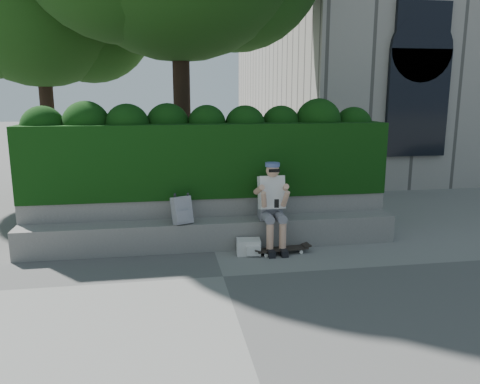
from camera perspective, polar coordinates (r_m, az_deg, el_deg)
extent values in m
plane|color=slate|center=(6.43, -2.08, -10.25)|extent=(80.00, 80.00, 0.00)
cube|color=gray|center=(7.53, -3.33, -5.13)|extent=(6.00, 0.45, 0.45)
cube|color=gray|center=(7.94, -3.71, -3.11)|extent=(6.00, 0.50, 0.75)
cube|color=black|center=(7.97, -3.97, 4.10)|extent=(6.00, 1.00, 1.20)
cylinder|color=black|center=(10.59, -7.03, 8.15)|extent=(0.37, 0.37, 3.52)
cylinder|color=black|center=(12.72, -22.19, 6.28)|extent=(0.33, 0.33, 2.77)
cube|color=slate|center=(7.54, 3.69, -2.46)|extent=(0.36, 0.26, 0.22)
cube|color=silver|center=(7.40, 3.85, -0.04)|extent=(0.40, 0.32, 0.55)
sphere|color=tan|center=(7.26, 4.01, 2.63)|extent=(0.21, 0.21, 0.21)
cylinder|color=#4D5D8D|center=(7.27, 3.98, 3.35)|extent=(0.23, 0.23, 0.06)
cube|color=black|center=(7.09, 4.48, -1.40)|extent=(0.07, 0.02, 0.13)
cylinder|color=tan|center=(7.19, 3.67, -5.78)|extent=(0.11, 0.11, 0.47)
cylinder|color=tan|center=(7.24, 5.22, -5.69)|extent=(0.11, 0.11, 0.47)
cube|color=black|center=(7.20, 3.76, -7.40)|extent=(0.10, 0.26, 0.10)
cube|color=black|center=(7.24, 5.31, -7.30)|extent=(0.10, 0.26, 0.10)
cube|color=black|center=(7.30, 5.12, -6.92)|extent=(0.83, 0.28, 0.02)
cylinder|color=silver|center=(7.15, 3.18, -7.71)|extent=(0.06, 0.04, 0.06)
cylinder|color=silver|center=(7.31, 2.75, -7.27)|extent=(0.06, 0.04, 0.06)
cylinder|color=silver|center=(7.34, 7.45, -7.27)|extent=(0.06, 0.04, 0.06)
cylinder|color=silver|center=(7.49, 6.94, -6.86)|extent=(0.06, 0.04, 0.06)
cube|color=#B6B6BB|center=(7.28, -7.10, -2.22)|extent=(0.33, 0.26, 0.42)
cube|color=beige|center=(7.25, 1.05, -6.68)|extent=(0.39, 0.29, 0.23)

